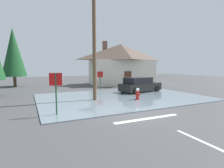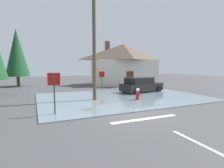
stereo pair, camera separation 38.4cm
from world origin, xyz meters
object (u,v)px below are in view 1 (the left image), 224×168
house (121,64)px  stop_sign_far (100,76)px  stop_sign_near (56,85)px  parked_car (140,85)px  fire_hydrant (138,94)px  pine_tree_short_left (13,53)px  utility_pole (94,33)px

house → stop_sign_far: bearing=-141.9°
stop_sign_near → parked_car: 10.54m
stop_sign_near → fire_hydrant: bearing=15.7°
stop_sign_near → parked_car: bearing=30.4°
house → pine_tree_short_left: pine_tree_short_left is taller
stop_sign_far → pine_tree_short_left: pine_tree_short_left is taller
utility_pole → parked_car: 7.57m
fire_hydrant → pine_tree_short_left: size_ratio=0.13×
stop_sign_near → house: 17.34m
fire_hydrant → stop_sign_far: (-0.08, 7.69, 1.00)m
fire_hydrant → parked_car: 4.39m
stop_sign_near → utility_pole: bearing=42.9°
parked_car → pine_tree_short_left: size_ratio=0.64×
stop_sign_near → parked_car: (9.05, 5.31, -0.92)m
stop_sign_near → house: bearing=50.0°
stop_sign_far → fire_hydrant: bearing=-89.4°
stop_sign_near → pine_tree_short_left: size_ratio=0.31×
fire_hydrant → pine_tree_short_left: pine_tree_short_left is taller
utility_pole → stop_sign_far: 7.98m
stop_sign_far → pine_tree_short_left: (-9.17, 6.88, 2.93)m
fire_hydrant → pine_tree_short_left: 17.71m
fire_hydrant → utility_pole: size_ratio=0.10×
stop_sign_far → pine_tree_short_left: bearing=143.1°
stop_sign_far → utility_pole: bearing=-115.3°
house → parked_car: size_ratio=2.10×
utility_pole → house: bearing=52.5°
stop_sign_far → pine_tree_short_left: size_ratio=0.28×
fire_hydrant → stop_sign_far: bearing=90.6°
stop_sign_far → house: house is taller
fire_hydrant → house: (4.69, 11.43, 2.57)m
fire_hydrant → parked_car: bearing=53.2°
stop_sign_near → house: size_ratio=0.23×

